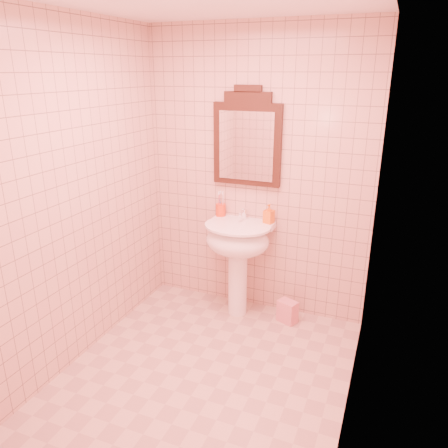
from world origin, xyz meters
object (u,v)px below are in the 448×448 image
at_px(mirror, 247,140).
at_px(towel, 287,311).
at_px(toothbrush_cup, 221,210).
at_px(soap_dispenser, 269,214).
at_px(pedestal_sink, 238,246).

relative_size(mirror, towel, 4.15).
height_order(toothbrush_cup, soap_dispenser, toothbrush_cup).
bearing_deg(soap_dispenser, mirror, -177.54).
distance_m(pedestal_sink, soap_dispenser, 0.39).
xyz_separation_m(pedestal_sink, towel, (0.47, 0.03, -0.56)).
relative_size(mirror, soap_dispenser, 4.90).
height_order(soap_dispenser, towel, soap_dispenser).
bearing_deg(pedestal_sink, towel, 3.39).
bearing_deg(pedestal_sink, mirror, 90.00).
relative_size(toothbrush_cup, towel, 1.02).
distance_m(mirror, towel, 1.54).
distance_m(mirror, soap_dispenser, 0.65).
relative_size(soap_dispenser, towel, 0.85).
xyz_separation_m(toothbrush_cup, towel, (0.70, -0.15, -0.82)).
height_order(mirror, soap_dispenser, mirror).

